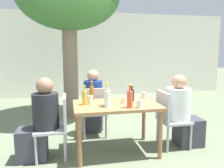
{
  "coord_description": "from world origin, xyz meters",
  "views": [
    {
      "loc": [
        -0.69,
        -3.06,
        1.51
      ],
      "look_at": [
        0.0,
        0.3,
        0.99
      ],
      "focal_mm": 35.0,
      "sensor_mm": 36.0,
      "label": 1
    }
  ],
  "objects": [
    {
      "name": "soda_bottle_0",
      "position": [
        0.13,
        -0.27,
        0.87
      ],
      "size": [
        0.08,
        0.08,
        0.32
      ],
      "color": "#DB4C2D",
      "rests_on": "dining_table_front"
    },
    {
      "name": "person_seated_1",
      "position": [
        1.09,
        -0.0,
        0.52
      ],
      "size": [
        0.59,
        0.38,
        1.15
      ],
      "rotation": [
        0.0,
        0.0,
        1.57
      ],
      "color": "#383842",
      "rests_on": "ground_plane"
    },
    {
      "name": "patio_chair_2",
      "position": [
        -0.25,
        0.63,
        0.5
      ],
      "size": [
        0.44,
        0.44,
        0.89
      ],
      "rotation": [
        0.0,
        0.0,
        3.14
      ],
      "color": "#B2B2B7",
      "rests_on": "ground_plane"
    },
    {
      "name": "drinking_glass_0",
      "position": [
        0.12,
        0.03,
        0.79
      ],
      "size": [
        0.08,
        0.08,
        0.09
      ],
      "color": "silver",
      "rests_on": "dining_table_front"
    },
    {
      "name": "patio_chair_0",
      "position": [
        -0.85,
        0.0,
        0.5
      ],
      "size": [
        0.44,
        0.44,
        0.89
      ],
      "rotation": [
        0.0,
        0.0,
        -1.57
      ],
      "color": "#B2B2B7",
      "rests_on": "ground_plane"
    },
    {
      "name": "water_bottle_4",
      "position": [
        -0.16,
        -0.17,
        0.87
      ],
      "size": [
        0.08,
        0.08,
        0.32
      ],
      "color": "silver",
      "rests_on": "dining_table_front"
    },
    {
      "name": "dining_table_front",
      "position": [
        0.0,
        0.0,
        0.65
      ],
      "size": [
        1.24,
        0.8,
        0.74
      ],
      "color": "#996B42",
      "rests_on": "ground_plane"
    },
    {
      "name": "patio_chair_1",
      "position": [
        0.85,
        0.0,
        0.5
      ],
      "size": [
        0.44,
        0.44,
        0.89
      ],
      "rotation": [
        0.0,
        0.0,
        1.57
      ],
      "color": "#B2B2B7",
      "rests_on": "ground_plane"
    },
    {
      "name": "person_seated_2",
      "position": [
        -0.25,
        0.87,
        0.53
      ],
      "size": [
        0.33,
        0.57,
        1.19
      ],
      "rotation": [
        0.0,
        0.0,
        3.14
      ],
      "color": "#383842",
      "rests_on": "ground_plane"
    },
    {
      "name": "ground_plane",
      "position": [
        0.0,
        0.0,
        0.0
      ],
      "size": [
        30.0,
        30.0,
        0.0
      ],
      "primitive_type": "plane",
      "color": "#667056"
    },
    {
      "name": "drinking_glass_3",
      "position": [
        0.25,
        -0.3,
        0.8
      ],
      "size": [
        0.07,
        0.07,
        0.11
      ],
      "color": "silver",
      "rests_on": "dining_table_front"
    },
    {
      "name": "oil_cruet_2",
      "position": [
        -0.46,
        0.03,
        0.85
      ],
      "size": [
        0.07,
        0.07,
        0.28
      ],
      "color": "gold",
      "rests_on": "dining_table_front"
    },
    {
      "name": "amber_bottle_3",
      "position": [
        -0.33,
        0.28,
        0.87
      ],
      "size": [
        0.07,
        0.07,
        0.31
      ],
      "color": "#9E661E",
      "rests_on": "dining_table_front"
    },
    {
      "name": "cafe_building_wall",
      "position": [
        0.0,
        4.41,
        1.4
      ],
      "size": [
        10.0,
        0.08,
        2.8
      ],
      "color": "white",
      "rests_on": "ground_plane"
    },
    {
      "name": "drinking_glass_1",
      "position": [
        -0.37,
        0.05,
        0.81
      ],
      "size": [
        0.07,
        0.07,
        0.13
      ],
      "color": "silver",
      "rests_on": "dining_table_front"
    },
    {
      "name": "wine_bottle_5",
      "position": [
        0.28,
        0.12,
        0.84
      ],
      "size": [
        0.07,
        0.07,
        0.25
      ],
      "color": "#331923",
      "rests_on": "dining_table_front"
    },
    {
      "name": "oil_cruet_1",
      "position": [
        -0.15,
        -0.07,
        0.87
      ],
      "size": [
        0.08,
        0.08,
        0.33
      ],
      "color": "gold",
      "rests_on": "dining_table_front"
    },
    {
      "name": "drinking_glass_2",
      "position": [
        0.54,
        0.29,
        0.79
      ],
      "size": [
        0.08,
        0.08,
        0.1
      ],
      "color": "silver",
      "rests_on": "dining_table_front"
    },
    {
      "name": "person_seated_0",
      "position": [
        -1.09,
        -0.0,
        0.52
      ],
      "size": [
        0.58,
        0.36,
        1.16
      ],
      "rotation": [
        0.0,
        0.0,
        -1.57
      ],
      "color": "#383842",
      "rests_on": "ground_plane"
    }
  ]
}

